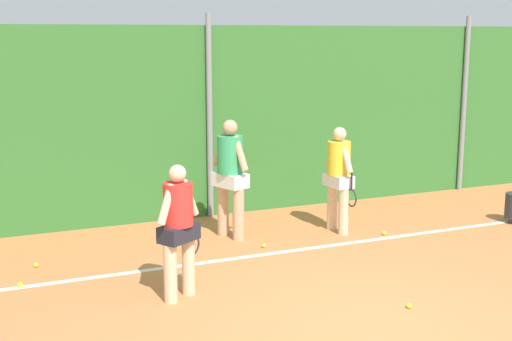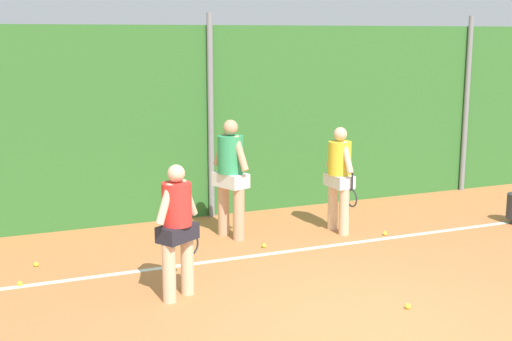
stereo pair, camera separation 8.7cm
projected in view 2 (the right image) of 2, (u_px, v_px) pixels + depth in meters
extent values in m
plane|color=#C67542|center=(304.00, 284.00, 8.75)|extent=(28.56, 28.56, 0.00)
cube|color=#33702D|center=(207.00, 122.00, 11.83)|extent=(18.56, 0.25, 3.26)
cylinder|color=gray|center=(211.00, 117.00, 11.66)|extent=(0.10, 0.10, 3.46)
cylinder|color=gray|center=(466.00, 105.00, 13.68)|extent=(0.10, 0.10, 3.46)
cube|color=white|center=(264.00, 254.00, 9.90)|extent=(13.56, 0.10, 0.01)
cylinder|color=beige|center=(169.00, 273.00, 8.10)|extent=(0.16, 0.16, 0.71)
cylinder|color=beige|center=(187.00, 266.00, 8.35)|extent=(0.16, 0.16, 0.71)
cube|color=#23232D|center=(177.00, 233.00, 8.13)|extent=(0.55, 0.48, 0.19)
cylinder|color=red|center=(177.00, 204.00, 8.06)|extent=(0.35, 0.35, 0.51)
sphere|color=beige|center=(176.00, 173.00, 7.99)|extent=(0.21, 0.21, 0.21)
cylinder|color=beige|center=(165.00, 204.00, 7.90)|extent=(0.27, 0.20, 0.49)
cylinder|color=beige|center=(188.00, 198.00, 8.21)|extent=(0.27, 0.20, 0.49)
cylinder|color=black|center=(190.00, 224.00, 8.38)|extent=(0.03, 0.03, 0.28)
torus|color=#26262B|center=(191.00, 245.00, 8.43)|extent=(0.26, 0.17, 0.28)
cylinder|color=beige|center=(333.00, 207.00, 11.12)|extent=(0.16, 0.16, 0.74)
cylinder|color=beige|center=(344.00, 212.00, 10.83)|extent=(0.16, 0.16, 0.74)
cube|color=white|center=(339.00, 181.00, 10.88)|extent=(0.32, 0.51, 0.20)
cylinder|color=yellow|center=(340.00, 158.00, 10.81)|extent=(0.36, 0.36, 0.53)
sphere|color=beige|center=(340.00, 134.00, 10.74)|extent=(0.21, 0.21, 0.21)
cylinder|color=beige|center=(333.00, 154.00, 10.99)|extent=(0.11, 0.30, 0.49)
cylinder|color=beige|center=(347.00, 158.00, 10.63)|extent=(0.11, 0.30, 0.49)
cylinder|color=black|center=(352.00, 181.00, 10.64)|extent=(0.03, 0.03, 0.28)
torus|color=#26262B|center=(352.00, 198.00, 10.70)|extent=(0.04, 0.28, 0.28)
cylinder|color=tan|center=(239.00, 214.00, 10.55)|extent=(0.18, 0.18, 0.81)
cylinder|color=tan|center=(224.00, 210.00, 10.81)|extent=(0.18, 0.18, 0.81)
cube|color=white|center=(231.00, 180.00, 10.58)|extent=(0.48, 0.61, 0.22)
cylinder|color=#339E60|center=(231.00, 154.00, 10.50)|extent=(0.39, 0.39, 0.57)
sphere|color=tan|center=(230.00, 127.00, 10.42)|extent=(0.23, 0.23, 0.23)
cylinder|color=tan|center=(240.00, 153.00, 10.33)|extent=(0.19, 0.31, 0.55)
cylinder|color=tan|center=(221.00, 150.00, 10.65)|extent=(0.19, 0.31, 0.55)
cylinder|color=#2D2D33|center=(511.00, 222.00, 11.49)|extent=(0.02, 0.02, 0.08)
cylinder|color=#2D2D33|center=(511.00, 219.00, 11.65)|extent=(0.02, 0.02, 0.08)
sphere|color=#CCDB33|center=(36.00, 264.00, 9.38)|extent=(0.07, 0.07, 0.07)
sphere|color=#CCDB33|center=(20.00, 284.00, 8.66)|extent=(0.07, 0.07, 0.07)
sphere|color=#CCDB33|center=(385.00, 233.00, 10.84)|extent=(0.07, 0.07, 0.07)
sphere|color=#CCDB33|center=(408.00, 306.00, 7.94)|extent=(0.07, 0.07, 0.07)
sphere|color=#CCDB33|center=(264.00, 246.00, 10.21)|extent=(0.07, 0.07, 0.07)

